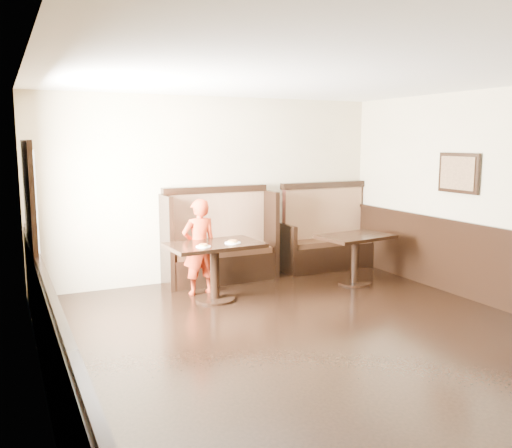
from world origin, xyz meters
TOP-DOWN VIEW (x-y plane):
  - ground at (0.00, 0.00)m, footprint 7.00×7.00m
  - room_shell at (-0.30, 0.28)m, footprint 7.00×7.00m
  - booth_main at (0.00, 3.30)m, footprint 1.75×0.72m
  - booth_neighbor at (1.95, 3.29)m, footprint 1.65×0.72m
  - table_main at (-0.45, 2.32)m, footprint 1.28×0.84m
  - table_neighbor at (1.77, 2.22)m, footprint 1.15×0.83m
  - child at (-0.53, 2.71)m, footprint 0.50×0.34m
  - pizza_plate_left at (-0.67, 2.15)m, footprint 0.20×0.20m
  - pizza_plate_right at (-0.23, 2.22)m, footprint 0.22×0.22m

SIDE VIEW (x-z plane):
  - ground at x=0.00m, z-range 0.00..0.00m
  - booth_neighbor at x=1.95m, z-range -0.24..1.21m
  - booth_main at x=0.00m, z-range -0.20..1.25m
  - table_neighbor at x=1.77m, z-range 0.18..0.93m
  - table_main at x=-0.45m, z-range 0.21..1.00m
  - room_shell at x=-0.30m, z-range -2.83..4.17m
  - child at x=-0.53m, z-range 0.00..1.35m
  - pizza_plate_left at x=-0.67m, z-range 0.78..0.82m
  - pizza_plate_right at x=-0.23m, z-range 0.78..0.82m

